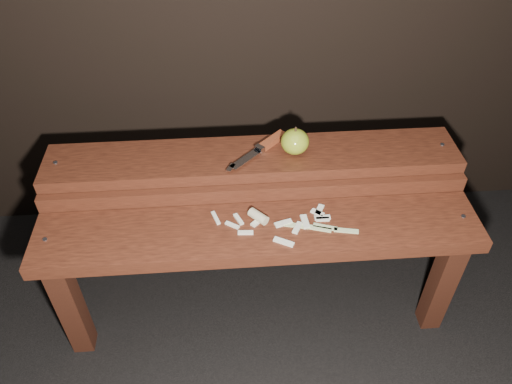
{
  "coord_description": "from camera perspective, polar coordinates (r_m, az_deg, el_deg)",
  "views": [
    {
      "loc": [
        -0.08,
        -0.97,
        1.38
      ],
      "look_at": [
        0.0,
        0.06,
        0.45
      ],
      "focal_mm": 35.0,
      "sensor_mm": 36.0,
      "label": 1
    }
  ],
  "objects": [
    {
      "name": "ground",
      "position": [
        1.69,
        0.16,
        -12.78
      ],
      "size": [
        60.0,
        60.0,
        0.0
      ],
      "primitive_type": "plane",
      "color": "black"
    },
    {
      "name": "apple_scraps",
      "position": [
        1.34,
        2.73,
        -3.33
      ],
      "size": [
        0.39,
        0.15,
        0.03
      ],
      "color": "beige",
      "rests_on": "bench_front_tier"
    },
    {
      "name": "apple",
      "position": [
        1.43,
        4.47,
        5.77
      ],
      "size": [
        0.08,
        0.08,
        0.09
      ],
      "color": "olive",
      "rests_on": "bench_rear_tier"
    },
    {
      "name": "knife",
      "position": [
        1.46,
        1.11,
        5.37
      ],
      "size": [
        0.19,
        0.18,
        0.02
      ],
      "color": "brown",
      "rests_on": "bench_rear_tier"
    },
    {
      "name": "bench_rear_tier",
      "position": [
        1.49,
        -0.31,
        1.69
      ],
      "size": [
        1.2,
        0.21,
        0.5
      ],
      "color": "#34160D",
      "rests_on": "ground"
    },
    {
      "name": "bench_front_tier",
      "position": [
        1.37,
        0.39,
        -6.37
      ],
      "size": [
        1.2,
        0.2,
        0.42
      ],
      "color": "#34160D",
      "rests_on": "ground"
    }
  ]
}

